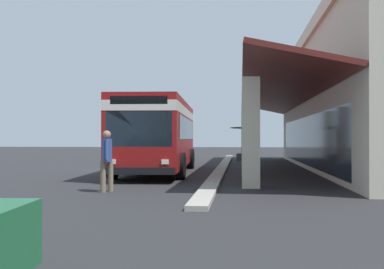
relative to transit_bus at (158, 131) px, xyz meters
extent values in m
plane|color=#262628|center=(-2.17, 5.86, -1.85)|extent=(120.00, 120.00, 0.00)
cube|color=#9E998E|center=(-3.83, 2.72, -1.79)|extent=(30.99, 0.50, 0.12)
cube|color=beige|center=(-14.16, 3.96, -0.14)|extent=(0.55, 0.55, 3.42)
cube|color=beige|center=(-9.00, 3.96, -0.14)|extent=(0.55, 0.55, 3.42)
cube|color=beige|center=(-3.83, 3.96, -0.14)|extent=(0.55, 0.55, 3.42)
cube|color=beige|center=(1.33, 3.96, -0.14)|extent=(0.55, 0.55, 3.42)
cube|color=beige|center=(6.50, 3.96, -0.14)|extent=(0.55, 0.55, 3.42)
cube|color=#5B1E19|center=(-3.83, 5.29, 1.92)|extent=(25.83, 3.16, 0.82)
cube|color=#19232D|center=(-3.83, 6.93, -0.45)|extent=(21.69, 0.08, 2.40)
cube|color=maroon|center=(0.05, 0.00, -0.13)|extent=(11.10, 3.04, 2.75)
cube|color=silver|center=(0.05, 0.00, 0.80)|extent=(11.12, 3.06, 0.36)
cube|color=#19232D|center=(-0.25, -0.01, 0.10)|extent=(9.35, 2.99, 0.90)
cube|color=#19232D|center=(5.52, 0.25, 0.00)|extent=(0.16, 2.24, 1.20)
cube|color=black|center=(5.53, 0.25, 0.97)|extent=(0.15, 1.94, 0.28)
cube|color=black|center=(5.65, 0.25, -1.40)|extent=(0.31, 2.45, 0.24)
cube|color=silver|center=(5.53, 1.14, -1.10)|extent=(0.07, 0.24, 0.16)
cube|color=silver|center=(5.61, -0.64, -1.10)|extent=(0.07, 0.24, 0.16)
cube|color=silver|center=(-1.45, -0.06, 1.37)|extent=(2.48, 1.89, 0.24)
cylinder|color=black|center=(3.62, 1.44, -1.35)|extent=(1.00, 0.30, 1.00)
cylinder|color=black|center=(3.74, -1.11, -1.35)|extent=(1.00, 0.30, 1.00)
cylinder|color=black|center=(-3.08, 1.14, -1.35)|extent=(1.00, 0.30, 1.00)
cylinder|color=black|center=(-2.97, -1.41, -1.35)|extent=(1.00, 0.30, 1.00)
cylinder|color=#726651|center=(8.17, -0.25, -1.42)|extent=(0.16, 0.16, 0.87)
cylinder|color=#726651|center=(7.91, -0.10, -1.42)|extent=(0.16, 0.16, 0.87)
cube|color=#334C8C|center=(8.04, -0.17, -0.65)|extent=(0.55, 0.40, 0.65)
sphere|color=#8C664C|center=(8.04, -0.17, -0.21)|extent=(0.24, 0.24, 0.24)
cylinder|color=#334C8C|center=(8.34, -0.10, -0.62)|extent=(0.09, 0.09, 0.59)
cylinder|color=#334C8C|center=(7.74, -0.24, -0.62)|extent=(0.09, 0.09, 0.59)
cube|color=#4C4742|center=(-11.96, 3.82, -1.61)|extent=(0.94, 0.94, 0.48)
cylinder|color=#332319|center=(-11.96, 3.82, -1.37)|extent=(0.80, 0.80, 0.02)
cylinder|color=brown|center=(-11.96, 3.82, -0.59)|extent=(0.16, 0.16, 1.58)
ellipsoid|color=#286B33|center=(-11.60, 3.78, 0.43)|extent=(0.75, 0.28, 0.18)
ellipsoid|color=#286B33|center=(-11.83, 4.32, 0.30)|extent=(0.47, 1.07, 0.16)
ellipsoid|color=#286B33|center=(-12.23, 4.16, 0.42)|extent=(0.71, 0.82, 0.17)
ellipsoid|color=#286B33|center=(-12.35, 3.57, 0.38)|extent=(0.89, 0.66, 0.18)
ellipsoid|color=#286B33|center=(-11.85, 3.37, 0.37)|extent=(0.42, 0.95, 0.15)
camera|label=1|loc=(22.24, 3.66, -0.30)|focal=47.40mm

